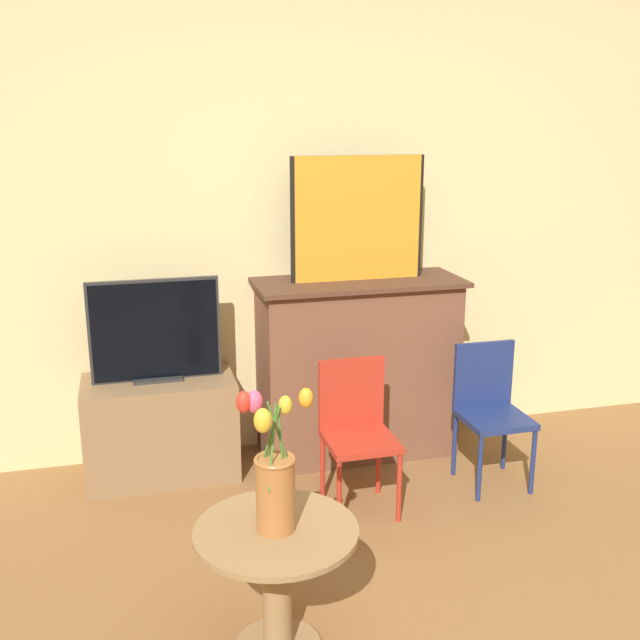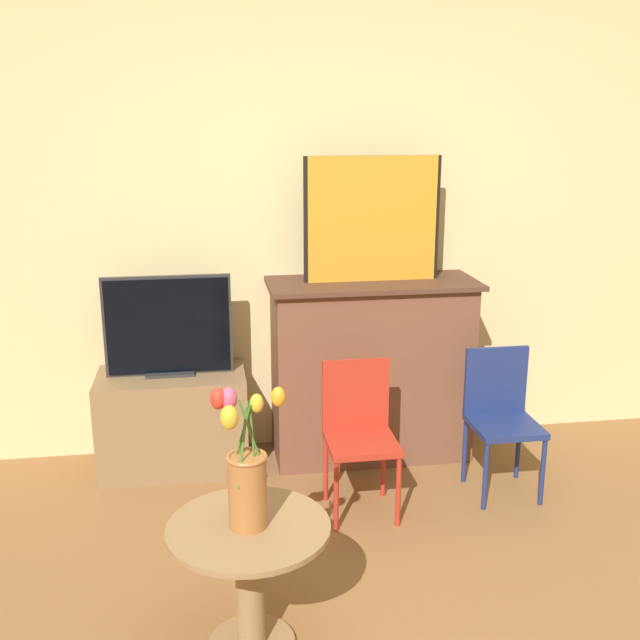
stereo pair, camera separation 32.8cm
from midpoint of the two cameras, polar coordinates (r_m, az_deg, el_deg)
wall_back at (r=4.10m, az=2.69°, el=8.60°), size 8.00×0.06×2.70m
fireplace_mantel at (r=4.10m, az=6.18°, el=-3.58°), size 1.11×0.47×0.99m
painting at (r=3.92m, az=6.43°, el=7.62°), size 0.72×0.03×0.65m
tv_stand at (r=4.04m, az=-8.84°, el=-7.67°), size 0.77×0.42×0.52m
tv_monitor at (r=3.88m, az=-9.15°, el=-0.58°), size 0.65×0.12×0.52m
chair_red at (r=3.56m, az=5.66°, el=-8.18°), size 0.32×0.32×0.72m
chair_blue at (r=3.87m, az=16.02°, el=-6.76°), size 0.32×0.32×0.72m
side_table at (r=2.72m, az=-1.77°, el=-18.48°), size 0.56×0.56×0.48m
vase_tulips at (r=2.54m, az=-1.93°, el=-11.73°), size 0.25×0.23×0.49m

